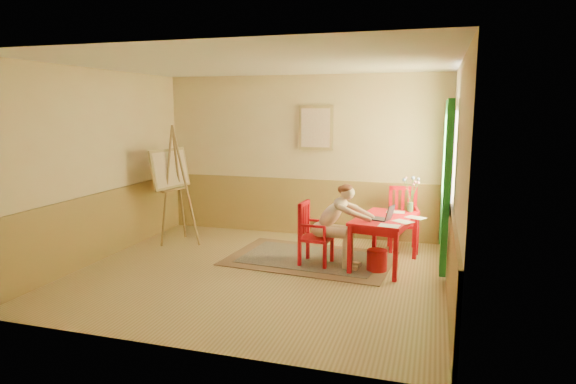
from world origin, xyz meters
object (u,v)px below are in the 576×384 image
(figure, at_px, (336,221))
(laptop, at_px, (382,217))
(chair_left, at_px, (313,234))
(easel, at_px, (172,173))
(table, at_px, (385,223))
(chair_back, at_px, (403,219))

(figure, xyz_separation_m, laptop, (0.63, 0.02, 0.10))
(figure, relative_size, laptop, 2.93)
(chair_left, bearing_deg, figure, -2.46)
(chair_left, height_order, easel, easel)
(figure, height_order, laptop, figure)
(table, bearing_deg, easel, 174.63)
(chair_left, bearing_deg, table, 11.38)
(table, relative_size, easel, 0.67)
(chair_back, xyz_separation_m, figure, (-0.85, -1.17, 0.16))
(chair_back, distance_m, figure, 1.45)
(table, relative_size, laptop, 3.19)
(chair_back, bearing_deg, chair_left, -135.70)
(chair_back, height_order, figure, figure)
(chair_left, xyz_separation_m, laptop, (0.96, 0.01, 0.31))
(table, bearing_deg, chair_left, -168.62)
(chair_left, xyz_separation_m, chair_back, (1.18, 1.15, 0.04))
(figure, bearing_deg, chair_back, 54.00)
(chair_back, bearing_deg, table, -101.48)
(laptop, bearing_deg, easel, 171.47)
(table, bearing_deg, laptop, -97.58)
(laptop, height_order, easel, easel)
(table, height_order, chair_back, chair_back)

